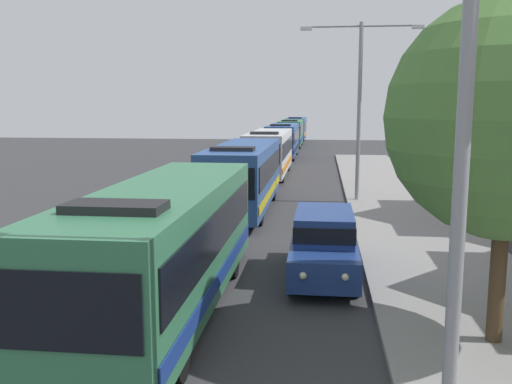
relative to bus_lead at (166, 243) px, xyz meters
name	(u,v)px	position (x,y,z in m)	size (l,w,h in m)	color
bus_lead	(166,243)	(0.00, 0.00, 0.00)	(2.58, 10.51, 3.21)	#33724C
bus_second_in_line	(244,174)	(0.00, 13.17, 0.00)	(2.58, 10.62, 3.21)	#284C8C
bus_middle	(269,152)	(0.00, 26.03, 0.00)	(2.58, 11.06, 3.21)	silver
bus_fourth_in_line	(283,139)	(0.00, 39.63, 0.00)	(2.58, 10.77, 3.21)	#284C8C
bus_rear	(291,132)	(0.00, 53.17, 0.00)	(2.58, 10.81, 3.21)	#33724C
bus_tail_end	(296,128)	(0.00, 66.55, 0.00)	(2.58, 11.69, 3.21)	#284C8C
white_suv	(324,241)	(3.70, 3.29, -0.65)	(1.86, 5.09, 1.90)	navy
streetlamp_near	(466,91)	(5.40, -4.94, 3.40)	(5.81, 0.28, 8.04)	gray
streetlamp_mid	(360,93)	(5.40, 15.96, 3.76)	(5.90, 0.28, 8.71)	gray
roadside_tree	(509,118)	(7.14, -1.13, 2.96)	(4.73, 4.73, 6.88)	#4C3823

